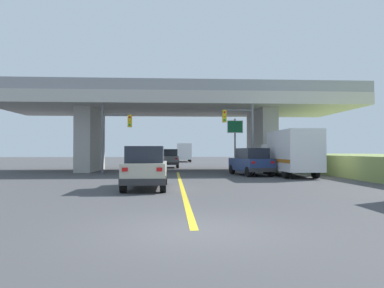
{
  "coord_description": "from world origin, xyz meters",
  "views": [
    {
      "loc": [
        -0.52,
        -8.08,
        1.79
      ],
      "look_at": [
        0.7,
        13.25,
        2.22
      ],
      "focal_mm": 33.49,
      "sensor_mm": 36.0,
      "label": 1
    }
  ],
  "objects_px": {
    "suv_lead": "(146,167)",
    "traffic_signal_nearside": "(242,129)",
    "suv_crossing": "(251,162)",
    "sedan_oncoming": "(169,158)",
    "highway_sign": "(235,133)",
    "semi_truck_distant": "(184,152)",
    "traffic_signal_farside": "(112,131)",
    "box_truck": "(290,153)"
  },
  "relations": [
    {
      "from": "suv_crossing",
      "to": "semi_truck_distant",
      "type": "relative_size",
      "value": 0.64
    },
    {
      "from": "traffic_signal_nearside",
      "to": "semi_truck_distant",
      "type": "xyz_separation_m",
      "value": [
        -3.52,
        32.89,
        -1.94
      ]
    },
    {
      "from": "suv_crossing",
      "to": "traffic_signal_farside",
      "type": "xyz_separation_m",
      "value": [
        -10.51,
        1.77,
        2.36
      ]
    },
    {
      "from": "traffic_signal_farside",
      "to": "semi_truck_distant",
      "type": "height_order",
      "value": "traffic_signal_farside"
    },
    {
      "from": "sedan_oncoming",
      "to": "highway_sign",
      "type": "bearing_deg",
      "value": -56.42
    },
    {
      "from": "suv_lead",
      "to": "suv_crossing",
      "type": "height_order",
      "value": "same"
    },
    {
      "from": "box_truck",
      "to": "traffic_signal_nearside",
      "type": "bearing_deg",
      "value": 137.46
    },
    {
      "from": "suv_lead",
      "to": "box_truck",
      "type": "relative_size",
      "value": 0.64
    },
    {
      "from": "traffic_signal_nearside",
      "to": "semi_truck_distant",
      "type": "height_order",
      "value": "traffic_signal_nearside"
    },
    {
      "from": "box_truck",
      "to": "traffic_signal_nearside",
      "type": "xyz_separation_m",
      "value": [
        -2.94,
        2.69,
        1.87
      ]
    },
    {
      "from": "sedan_oncoming",
      "to": "traffic_signal_farside",
      "type": "distance_m",
      "value": 12.27
    },
    {
      "from": "box_truck",
      "to": "traffic_signal_farside",
      "type": "distance_m",
      "value": 13.54
    },
    {
      "from": "box_truck",
      "to": "traffic_signal_nearside",
      "type": "distance_m",
      "value": 4.4
    },
    {
      "from": "suv_lead",
      "to": "traffic_signal_farside",
      "type": "height_order",
      "value": "traffic_signal_farside"
    },
    {
      "from": "highway_sign",
      "to": "semi_truck_distant",
      "type": "xyz_separation_m",
      "value": [
        -3.41,
        30.2,
        -1.71
      ]
    },
    {
      "from": "traffic_signal_farside",
      "to": "semi_truck_distant",
      "type": "xyz_separation_m",
      "value": [
        6.69,
        32.78,
        -1.75
      ]
    },
    {
      "from": "traffic_signal_farside",
      "to": "semi_truck_distant",
      "type": "bearing_deg",
      "value": 78.47
    },
    {
      "from": "suv_crossing",
      "to": "highway_sign",
      "type": "relative_size",
      "value": 1.04
    },
    {
      "from": "semi_truck_distant",
      "to": "highway_sign",
      "type": "bearing_deg",
      "value": -83.56
    },
    {
      "from": "traffic_signal_farside",
      "to": "highway_sign",
      "type": "height_order",
      "value": "traffic_signal_farside"
    },
    {
      "from": "suv_crossing",
      "to": "traffic_signal_nearside",
      "type": "height_order",
      "value": "traffic_signal_nearside"
    },
    {
      "from": "traffic_signal_farside",
      "to": "suv_crossing",
      "type": "bearing_deg",
      "value": -9.58
    },
    {
      "from": "suv_crossing",
      "to": "sedan_oncoming",
      "type": "height_order",
      "value": "same"
    },
    {
      "from": "sedan_oncoming",
      "to": "traffic_signal_farside",
      "type": "relative_size",
      "value": 0.78
    },
    {
      "from": "traffic_signal_nearside",
      "to": "semi_truck_distant",
      "type": "relative_size",
      "value": 0.74
    },
    {
      "from": "traffic_signal_nearside",
      "to": "traffic_signal_farside",
      "type": "distance_m",
      "value": 10.21
    },
    {
      "from": "sedan_oncoming",
      "to": "highway_sign",
      "type": "height_order",
      "value": "highway_sign"
    },
    {
      "from": "suv_crossing",
      "to": "box_truck",
      "type": "height_order",
      "value": "box_truck"
    },
    {
      "from": "suv_lead",
      "to": "semi_truck_distant",
      "type": "height_order",
      "value": "semi_truck_distant"
    },
    {
      "from": "suv_lead",
      "to": "box_truck",
      "type": "xyz_separation_m",
      "value": [
        9.76,
        7.98,
        0.68
      ]
    },
    {
      "from": "suv_lead",
      "to": "suv_crossing",
      "type": "bearing_deg",
      "value": 51.67
    },
    {
      "from": "box_truck",
      "to": "sedan_oncoming",
      "type": "height_order",
      "value": "box_truck"
    },
    {
      "from": "suv_lead",
      "to": "traffic_signal_nearside",
      "type": "distance_m",
      "value": 12.92
    },
    {
      "from": "sedan_oncoming",
      "to": "semi_truck_distant",
      "type": "bearing_deg",
      "value": 83.85
    },
    {
      "from": "suv_lead",
      "to": "highway_sign",
      "type": "distance_m",
      "value": 15.14
    },
    {
      "from": "suv_lead",
      "to": "traffic_signal_nearside",
      "type": "relative_size",
      "value": 0.86
    },
    {
      "from": "semi_truck_distant",
      "to": "suv_crossing",
      "type": "bearing_deg",
      "value": -83.69
    },
    {
      "from": "traffic_signal_nearside",
      "to": "highway_sign",
      "type": "distance_m",
      "value": 2.7
    },
    {
      "from": "suv_crossing",
      "to": "sedan_oncoming",
      "type": "distance_m",
      "value": 14.37
    },
    {
      "from": "suv_crossing",
      "to": "box_truck",
      "type": "relative_size",
      "value": 0.64
    },
    {
      "from": "suv_lead",
      "to": "box_truck",
      "type": "distance_m",
      "value": 12.62
    },
    {
      "from": "suv_crossing",
      "to": "semi_truck_distant",
      "type": "xyz_separation_m",
      "value": [
        -3.82,
        34.56,
        0.61
      ]
    }
  ]
}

